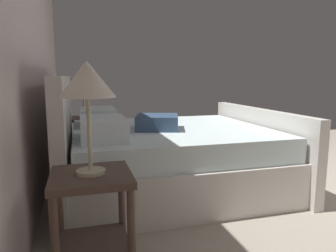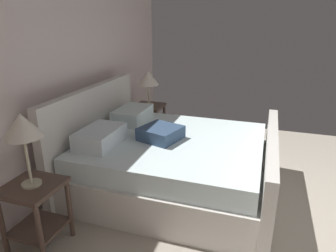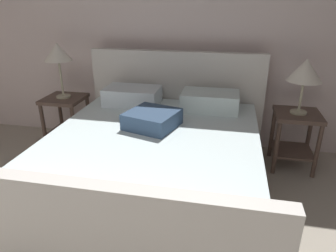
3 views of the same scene
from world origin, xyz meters
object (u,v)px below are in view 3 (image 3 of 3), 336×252
at_px(nightstand_right, 295,131).
at_px(table_lamp_right, 306,71).
at_px(table_lamp_left, 58,53).
at_px(bed, 156,160).
at_px(nightstand_left, 66,113).

height_order(nightstand_right, table_lamp_right, table_lamp_right).
bearing_deg(table_lamp_left, table_lamp_right, -0.24).
height_order(bed, nightstand_left, bed).
height_order(table_lamp_right, table_lamp_left, table_lamp_left).
relative_size(table_lamp_right, nightstand_left, 0.90).
relative_size(nightstand_right, nightstand_left, 1.00).
bearing_deg(table_lamp_right, nightstand_left, 179.76).
bearing_deg(nightstand_right, table_lamp_left, 179.76).
distance_m(nightstand_left, table_lamp_left, 0.70).
distance_m(nightstand_right, nightstand_left, 2.56).
xyz_separation_m(table_lamp_right, nightstand_left, (-2.56, 0.01, -0.62)).
bearing_deg(nightstand_right, table_lamp_right, 53.13).
bearing_deg(table_lamp_left, bed, -31.54).
height_order(table_lamp_right, nightstand_left, table_lamp_right).
xyz_separation_m(nightstand_right, table_lamp_right, (0.00, 0.00, 0.62)).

